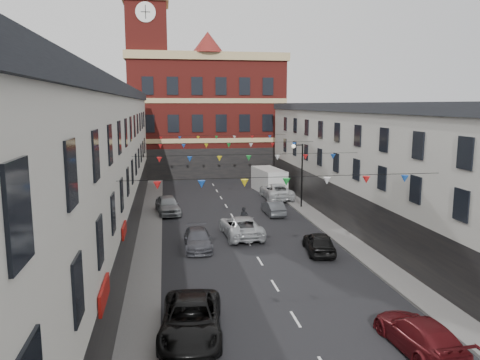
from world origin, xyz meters
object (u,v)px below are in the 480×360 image
street_lamp (299,167)px  car_left_e (168,205)px  moving_car (241,226)px  car_left_d (198,239)px  white_van (269,180)px  car_right_f (276,191)px  car_right_e (273,208)px  pedestrian (244,218)px  car_left_c (191,320)px  car_right_d (319,243)px  car_right_c (419,334)px

street_lamp → car_left_e: street_lamp is taller
moving_car → car_left_e: bearing=-60.1°
car_left_d → white_van: bearing=65.0°
car_left_d → car_right_f: 17.82m
car_right_e → pedestrian: (-3.32, -4.21, 0.22)m
street_lamp → car_right_f: size_ratio=1.04×
car_left_e → car_right_e: bearing=-19.0°
car_left_c → car_right_d: size_ratio=1.31×
car_right_c → white_van: size_ratio=0.81×
car_right_d → white_van: (1.50, 21.53, 0.59)m
car_left_d → pedestrian: size_ratio=2.56×
car_left_e → car_right_f: (11.00, 4.82, 0.00)m
car_right_d → pedestrian: bearing=-52.4°
car_left_d → moving_car: bearing=35.7°
car_right_e → car_right_f: car_right_f is taller
car_left_e → car_right_d: size_ratio=1.14×
car_left_c → car_left_d: 12.08m
moving_car → pedestrian: pedestrian is taller
white_van → car_right_c: bearing=-99.8°
car_left_e → street_lamp: bearing=-5.8°
moving_car → car_left_d: bearing=32.3°
car_left_d → car_right_d: car_right_d is taller
car_left_c → car_right_c: 9.13m
car_left_e → pedestrian: pedestrian is taller
car_left_e → car_right_e: 9.30m
car_left_c → car_right_e: 22.25m
street_lamp → car_right_e: (-2.95, -2.19, -3.27)m
car_left_d → car_left_e: bearing=100.8°
street_lamp → car_right_f: (-1.05, 4.52, -3.10)m
car_left_d → car_right_d: 8.02m
white_van → street_lamp: bearing=-90.8°
street_lamp → car_left_c: 25.66m
car_left_c → car_right_d: car_left_c is taller
car_left_c → car_right_f: size_ratio=0.94×
street_lamp → car_right_c: street_lamp is taller
car_left_d → car_right_e: (7.20, 8.60, -0.00)m
car_left_c → car_right_d: (8.83, 9.79, -0.05)m
car_right_e → pedestrian: bearing=50.2°
street_lamp → car_left_e: (-12.05, -0.30, -3.10)m
car_left_d → car_right_c: (7.63, -14.58, 0.04)m
car_left_e → car_right_f: car_right_f is taller
moving_car → white_van: 17.94m
car_left_e → white_van: (11.10, 8.78, 0.49)m
car_right_c → car_right_e: 23.19m
car_left_c → street_lamp: bearing=69.1°
car_left_d → car_right_e: size_ratio=1.14×
car_right_e → white_van: white_van is taller
white_van → pedestrian: white_van is taller
street_lamp → car_left_d: 15.18m
white_van → pedestrian: size_ratio=3.39×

